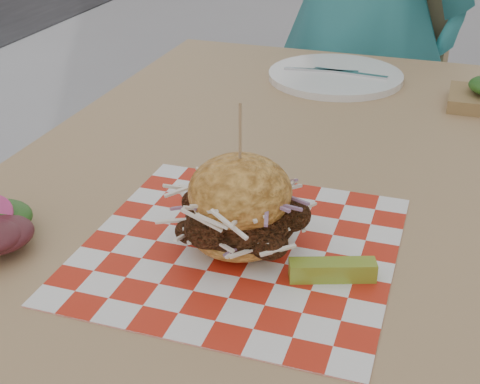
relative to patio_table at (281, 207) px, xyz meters
The scene contains 6 objects.
patio_table is the anchor object (origin of this frame).
patio_chair 0.92m from the patio_table, 88.14° to the left, with size 0.53×0.54×0.95m.
paper_liner 0.26m from the patio_table, 86.71° to the right, with size 0.36×0.36×0.00m, color red.
sandwich 0.28m from the patio_table, 86.71° to the right, with size 0.16×0.16×0.18m.
pickle_spear 0.32m from the patio_table, 64.91° to the right, with size 0.10×0.02×0.02m, color olive.
place_setting 0.42m from the patio_table, 90.00° to the left, with size 0.27×0.27×0.02m.
Camera 1 is at (0.26, -0.70, 1.18)m, focal length 50.00 mm.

